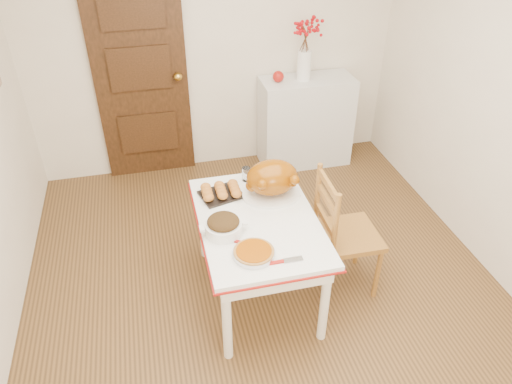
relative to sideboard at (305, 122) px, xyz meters
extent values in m
cube|color=#402B17|center=(-0.86, -1.78, -0.46)|extent=(3.50, 4.00, 0.00)
cube|color=silver|center=(-0.86, 0.22, 0.79)|extent=(3.50, 0.00, 2.50)
cube|color=black|center=(-1.56, 0.19, 0.57)|extent=(0.85, 0.06, 2.06)
cube|color=silver|center=(0.00, 0.00, 0.00)|extent=(0.91, 0.41, 0.91)
sphere|color=#A2150F|center=(-0.30, 0.00, 0.51)|extent=(0.11, 0.11, 0.11)
cylinder|color=#8F3E00|center=(-1.04, -2.09, 0.26)|extent=(0.33, 0.33, 0.05)
cylinder|color=white|center=(-0.90, -1.27, 0.29)|extent=(0.07, 0.07, 0.11)
camera|label=1|loc=(-1.54, -4.20, 2.21)|focal=33.90mm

